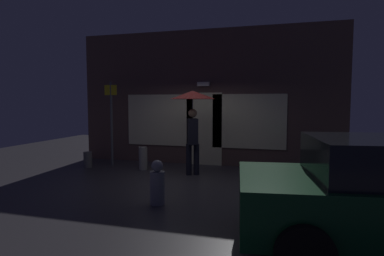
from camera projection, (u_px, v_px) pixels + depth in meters
name	position (u px, v px, depth m)	size (l,w,h in m)	color
ground_plane	(183.00, 182.00, 7.71)	(18.00, 18.00, 0.00)	#38353A
building_facade	(205.00, 99.00, 9.80)	(8.09, 0.48, 4.09)	brown
person_with_umbrella	(193.00, 108.00, 8.29)	(1.19, 1.19, 2.21)	black
street_sign_post	(111.00, 118.00, 9.62)	(0.40, 0.07, 2.52)	#595B60
sidewalk_bollard	(143.00, 158.00, 9.06)	(0.24, 0.24, 0.65)	#9E998E
sidewalk_bollard_2	(88.00, 160.00, 9.37)	(0.24, 0.24, 0.46)	slate
fire_hydrant	(157.00, 184.00, 5.97)	(0.28, 0.28, 0.84)	gray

